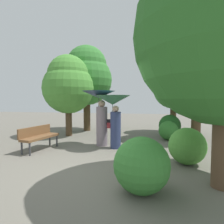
{
  "coord_description": "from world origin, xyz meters",
  "views": [
    {
      "loc": [
        1.57,
        -4.54,
        1.78
      ],
      "look_at": [
        0.0,
        3.05,
        1.28
      ],
      "focal_mm": 30.45,
      "sensor_mm": 36.0,
      "label": 1
    }
  ],
  "objects_px": {
    "person_right": "(113,108)",
    "tree_far_back": "(198,65)",
    "tree_near_left": "(87,76)",
    "tree_near_right": "(174,85)",
    "person_left": "(100,107)",
    "park_bench": "(39,136)",
    "tree_mid_left": "(68,84)"
  },
  "relations": [
    {
      "from": "person_left",
      "to": "park_bench",
      "type": "height_order",
      "value": "person_left"
    },
    {
      "from": "tree_near_left",
      "to": "tree_near_right",
      "type": "relative_size",
      "value": 1.25
    },
    {
      "from": "person_left",
      "to": "person_right",
      "type": "distance_m",
      "value": 0.66
    },
    {
      "from": "tree_near_right",
      "to": "person_left",
      "type": "bearing_deg",
      "value": -131.21
    },
    {
      "from": "person_right",
      "to": "park_bench",
      "type": "height_order",
      "value": "person_right"
    },
    {
      "from": "person_right",
      "to": "tree_far_back",
      "type": "height_order",
      "value": "tree_far_back"
    },
    {
      "from": "tree_near_right",
      "to": "tree_mid_left",
      "type": "height_order",
      "value": "tree_mid_left"
    },
    {
      "from": "person_left",
      "to": "tree_mid_left",
      "type": "relative_size",
      "value": 0.53
    },
    {
      "from": "person_left",
      "to": "tree_far_back",
      "type": "bearing_deg",
      "value": -57.29
    },
    {
      "from": "park_bench",
      "to": "tree_near_left",
      "type": "relative_size",
      "value": 0.32
    },
    {
      "from": "person_left",
      "to": "tree_mid_left",
      "type": "distance_m",
      "value": 2.82
    },
    {
      "from": "person_left",
      "to": "tree_near_right",
      "type": "distance_m",
      "value": 4.84
    },
    {
      "from": "park_bench",
      "to": "tree_mid_left",
      "type": "relative_size",
      "value": 0.39
    },
    {
      "from": "person_right",
      "to": "tree_near_right",
      "type": "distance_m",
      "value": 4.73
    },
    {
      "from": "tree_near_left",
      "to": "tree_mid_left",
      "type": "bearing_deg",
      "value": -101.95
    },
    {
      "from": "person_right",
      "to": "tree_near_left",
      "type": "height_order",
      "value": "tree_near_left"
    },
    {
      "from": "person_right",
      "to": "tree_far_back",
      "type": "relative_size",
      "value": 0.38
    },
    {
      "from": "person_left",
      "to": "tree_far_back",
      "type": "distance_m",
      "value": 4.74
    },
    {
      "from": "person_right",
      "to": "tree_mid_left",
      "type": "bearing_deg",
      "value": 60.0
    },
    {
      "from": "person_left",
      "to": "person_right",
      "type": "bearing_deg",
      "value": -110.89
    },
    {
      "from": "tree_near_right",
      "to": "tree_far_back",
      "type": "distance_m",
      "value": 1.93
    },
    {
      "from": "person_right",
      "to": "tree_mid_left",
      "type": "height_order",
      "value": "tree_mid_left"
    },
    {
      "from": "park_bench",
      "to": "tree_mid_left",
      "type": "distance_m",
      "value": 3.41
    },
    {
      "from": "person_right",
      "to": "tree_far_back",
      "type": "xyz_separation_m",
      "value": [
        3.34,
        2.27,
        1.82
      ]
    },
    {
      "from": "tree_far_back",
      "to": "tree_mid_left",
      "type": "bearing_deg",
      "value": -176.78
    },
    {
      "from": "tree_mid_left",
      "to": "park_bench",
      "type": "bearing_deg",
      "value": -87.93
    },
    {
      "from": "tree_near_right",
      "to": "park_bench",
      "type": "bearing_deg",
      "value": -137.38
    },
    {
      "from": "park_bench",
      "to": "tree_far_back",
      "type": "bearing_deg",
      "value": -52.1
    },
    {
      "from": "tree_near_left",
      "to": "tree_far_back",
      "type": "distance_m",
      "value": 5.78
    },
    {
      "from": "tree_near_left",
      "to": "tree_near_right",
      "type": "height_order",
      "value": "tree_near_left"
    },
    {
      "from": "tree_mid_left",
      "to": "person_right",
      "type": "bearing_deg",
      "value": -36.15
    },
    {
      "from": "park_bench",
      "to": "person_right",
      "type": "bearing_deg",
      "value": -62.12
    }
  ]
}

